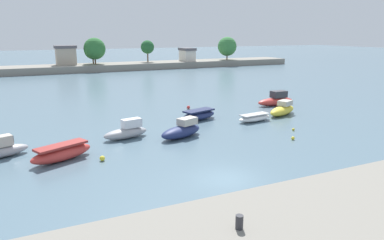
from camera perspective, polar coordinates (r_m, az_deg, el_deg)
ground_plane at (r=24.34m, az=5.52°, el=-9.27°), size 400.00×400.00×0.00m
seawall_embankment at (r=17.38m, az=21.99°, el=-16.45°), size 62.92×7.20×2.07m
mooring_bollard at (r=14.54m, az=7.53°, el=-15.77°), size 0.31×0.31×0.57m
moored_boat_0 at (r=31.69m, az=-28.21°, el=-4.21°), size 4.54×2.70×1.70m
moored_boat_1 at (r=29.08m, az=-19.98°, el=-4.92°), size 5.06×3.36×1.25m
moored_boat_2 at (r=33.54m, az=-10.33°, el=-1.81°), size 4.50×2.33×1.75m
moored_boat_3 at (r=33.29m, az=-1.62°, el=-1.66°), size 4.97×3.34×1.73m
moored_boat_4 at (r=39.99m, az=1.09°, el=0.80°), size 4.81×2.95×1.13m
moored_boat_5 at (r=39.86m, az=9.90°, el=0.34°), size 4.43×1.96×0.82m
moored_boat_6 at (r=43.63m, az=14.18°, el=1.62°), size 5.12×3.49×1.66m
moored_boat_7 at (r=49.21m, az=13.22°, el=3.10°), size 5.51×1.68×1.93m
mooring_buoy_1 at (r=33.85m, az=15.74°, el=-2.79°), size 0.32×0.32×0.32m
mooring_buoy_2 at (r=28.18m, az=-14.07°, el=-5.93°), size 0.41×0.41×0.41m
mooring_buoy_3 at (r=45.71m, az=-0.58°, el=2.03°), size 0.43×0.43×0.43m
mooring_buoy_4 at (r=36.97m, az=15.81°, el=-1.45°), size 0.27×0.27×0.27m
distant_shoreline at (r=94.85m, az=-17.06°, el=8.64°), size 122.91×9.20×8.42m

